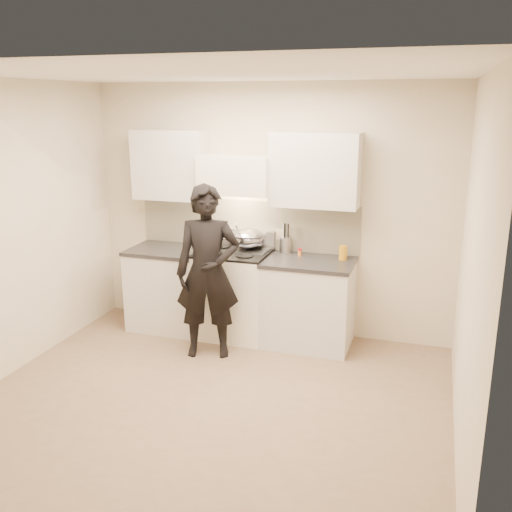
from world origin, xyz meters
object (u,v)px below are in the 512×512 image
at_px(utensil_crock, 285,244).
at_px(counter_right, 308,302).
at_px(wok, 248,238).
at_px(stove, 234,293).
at_px(person, 208,272).

bearing_deg(utensil_crock, counter_right, -34.91).
bearing_deg(utensil_crock, wok, -169.41).
bearing_deg(wok, stove, -129.17).
height_order(counter_right, utensil_crock, utensil_crock).
height_order(utensil_crock, person, person).
relative_size(stove, counter_right, 1.04).
height_order(counter_right, wok, wok).
bearing_deg(person, counter_right, 14.58).
height_order(stove, person, person).
height_order(wok, utensil_crock, wok).
relative_size(stove, person, 0.55).
distance_m(wok, person, 0.75).
xyz_separation_m(counter_right, person, (-0.90, -0.55, 0.41)).
xyz_separation_m(wok, utensil_crock, (0.40, 0.07, -0.05)).
distance_m(utensil_crock, person, 0.98).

